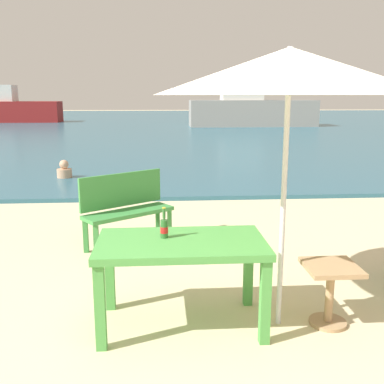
{
  "coord_description": "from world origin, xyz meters",
  "views": [
    {
      "loc": [
        -0.71,
        -3.17,
        1.93
      ],
      "look_at": [
        -0.28,
        3.0,
        0.6
      ],
      "focal_mm": 41.81,
      "sensor_mm": 36.0,
      "label": 1
    }
  ],
  "objects": [
    {
      "name": "boat_barge",
      "position": [
        4.91,
        24.66,
        1.1
      ],
      "size": [
        7.79,
        2.12,
        2.83
      ],
      "color": "gray",
      "rests_on": "sea_water"
    },
    {
      "name": "sea_water",
      "position": [
        0.0,
        30.0,
        0.04
      ],
      "size": [
        120.0,
        50.0,
        0.08
      ],
      "primitive_type": "cube",
      "color": "#2D6075",
      "rests_on": "ground_plane"
    },
    {
      "name": "picnic_table_green",
      "position": [
        -0.55,
        0.37,
        0.65
      ],
      "size": [
        1.4,
        0.8,
        0.76
      ],
      "color": "#4C9E47",
      "rests_on": "ground_plane"
    },
    {
      "name": "bench_green_left",
      "position": [
        -1.17,
        2.53,
        0.54
      ],
      "size": [
        1.19,
        0.99,
        0.95
      ],
      "color": "#3D8C42",
      "rests_on": "ground_plane"
    },
    {
      "name": "swimmer_person",
      "position": [
        -2.94,
        7.21,
        0.24
      ],
      "size": [
        0.34,
        0.34,
        0.41
      ],
      "color": "tan",
      "rests_on": "sea_water"
    },
    {
      "name": "boat_tanker",
      "position": [
        -11.59,
        30.16,
        1.02
      ],
      "size": [
        7.16,
        1.95,
        2.6
      ],
      "color": "maroon",
      "rests_on": "sea_water"
    },
    {
      "name": "side_table_wood",
      "position": [
        0.71,
        0.28,
        0.35
      ],
      "size": [
        0.44,
        0.44,
        0.54
      ],
      "color": "tan",
      "rests_on": "ground_plane"
    },
    {
      "name": "ground_plane",
      "position": [
        0.0,
        0.0,
        0.0
      ],
      "size": [
        120.0,
        120.0,
        0.0
      ],
      "primitive_type": "plane",
      "color": "beige"
    },
    {
      "name": "beer_bottle_amber",
      "position": [
        -0.69,
        0.45,
        0.85
      ],
      "size": [
        0.07,
        0.07,
        0.26
      ],
      "color": "#2D662D",
      "rests_on": "picnic_table_green"
    },
    {
      "name": "patio_umbrella",
      "position": [
        0.29,
        0.33,
        2.12
      ],
      "size": [
        2.1,
        2.1,
        2.3
      ],
      "color": "silver",
      "rests_on": "ground_plane"
    }
  ]
}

